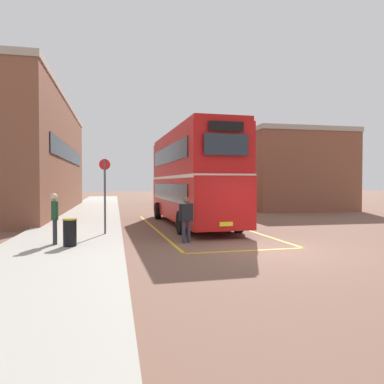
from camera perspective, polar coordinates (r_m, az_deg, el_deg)
The scene contains 11 objects.
ground_plane at distance 25.83m, azimuth -1.23°, elevation -3.38°, with size 135.60×135.60×0.00m, color brown.
sidewalk_left at distance 27.83m, azimuth -15.46°, elevation -2.94°, with size 4.00×57.60×0.14m, color #A39E93.
brick_building_left at distance 29.11m, azimuth -24.69°, elevation 5.11°, with size 6.26×21.69×8.18m.
depot_building_right at distance 34.88m, azimuth 12.22°, elevation 3.09°, with size 8.09×15.26×6.38m.
double_decker_bus at distance 18.81m, azimuth -0.04°, elevation 2.48°, with size 3.11×10.80×4.75m.
single_deck_bus at distance 39.37m, azimuth -1.91°, elevation 0.68°, with size 3.25×9.50×3.02m.
pedestrian_boarding at distance 13.20m, azimuth -0.92°, elevation -3.87°, with size 0.53×0.37×1.65m.
pedestrian_waiting_near at distance 12.94m, azimuth -20.63°, elevation -3.34°, with size 0.29×0.56×1.69m.
litter_bin at distance 12.41m, azimuth -18.52°, elevation -6.00°, with size 0.44×0.44×0.88m.
bus_stop_sign at distance 14.91m, azimuth -13.45°, elevation 0.41°, with size 0.44×0.12×2.98m.
bay_marking_yellow at distance 17.03m, azimuth 1.43°, elevation -5.87°, with size 4.65×12.87×0.01m.
Camera 1 is at (-4.76, -10.89, 2.18)m, focal length 34.17 mm.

